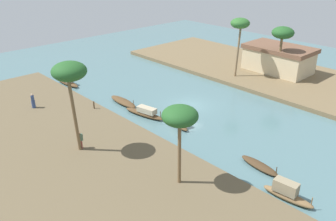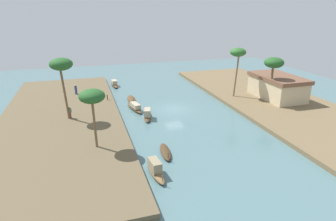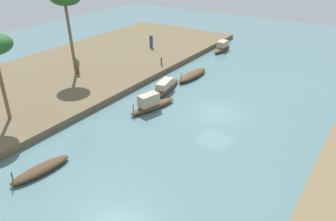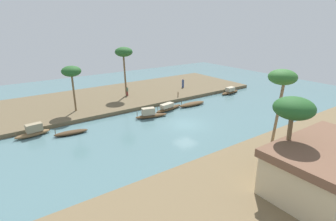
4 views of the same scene
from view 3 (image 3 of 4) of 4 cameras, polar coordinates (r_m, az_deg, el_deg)
name	(u,v)px [view 3 (image 3 of 4)]	position (r m, az deg, el deg)	size (l,w,h in m)	color
river_water	(217,112)	(26.49, 8.07, -0.32)	(73.31, 73.31, 0.00)	slate
riverbank_left	(75,71)	(35.12, -15.26, 6.29)	(42.45, 14.99, 0.51)	brown
sampan_with_tall_canopy	(166,87)	(29.78, -0.36, 3.95)	(4.97, 1.85, 1.09)	brown
sampan_foreground	(41,170)	(20.90, -20.39, -9.19)	(3.73, 1.38, 0.94)	#47331E
sampan_with_red_awning	(222,47)	(41.98, 9.00, 10.39)	(4.36, 1.25, 1.13)	brown
sampan_downstream_large	(192,75)	(33.01, 4.05, 5.92)	(4.53, 1.31, 1.05)	brown
sampan_near_left_bank	(151,104)	(26.49, -2.82, 1.13)	(4.40, 1.91, 1.35)	brown
person_on_near_bank	(77,66)	(33.49, -14.87, 7.15)	(0.36, 0.49, 1.53)	brown
person_by_mooring	(151,42)	(40.78, -2.82, 11.25)	(0.55, 0.55, 1.59)	#33477A
mooring_post	(161,61)	(34.74, -1.11, 8.16)	(0.14, 0.14, 0.81)	#4C3823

